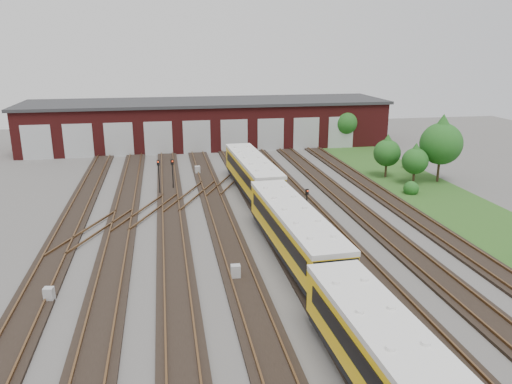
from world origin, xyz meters
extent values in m
plane|color=#464441|center=(0.00, 0.00, 0.00)|extent=(120.00, 120.00, 0.00)
cube|color=black|center=(-14.00, 0.00, 0.09)|extent=(2.40, 70.00, 0.18)
cube|color=brown|center=(-14.72, 0.00, 0.26)|extent=(0.10, 70.00, 0.15)
cube|color=brown|center=(-13.28, 0.00, 0.26)|extent=(0.10, 70.00, 0.15)
cube|color=black|center=(-10.00, 0.00, 0.09)|extent=(2.40, 70.00, 0.18)
cube|color=brown|center=(-10.72, 0.00, 0.26)|extent=(0.10, 70.00, 0.15)
cube|color=brown|center=(-9.28, 0.00, 0.26)|extent=(0.10, 70.00, 0.15)
cube|color=black|center=(-6.00, 0.00, 0.09)|extent=(2.40, 70.00, 0.18)
cube|color=brown|center=(-6.72, 0.00, 0.26)|extent=(0.10, 70.00, 0.15)
cube|color=brown|center=(-5.28, 0.00, 0.26)|extent=(0.10, 70.00, 0.15)
cube|color=black|center=(-2.00, 0.00, 0.09)|extent=(2.40, 70.00, 0.18)
cube|color=brown|center=(-2.72, 0.00, 0.26)|extent=(0.10, 70.00, 0.15)
cube|color=brown|center=(-1.28, 0.00, 0.26)|extent=(0.10, 70.00, 0.15)
cube|color=black|center=(2.00, 0.00, 0.09)|extent=(2.40, 70.00, 0.18)
cube|color=brown|center=(1.28, 0.00, 0.26)|extent=(0.10, 70.00, 0.15)
cube|color=brown|center=(2.72, 0.00, 0.26)|extent=(0.10, 70.00, 0.15)
cube|color=black|center=(6.00, 0.00, 0.09)|extent=(2.40, 70.00, 0.18)
cube|color=brown|center=(5.28, 0.00, 0.26)|extent=(0.10, 70.00, 0.15)
cube|color=brown|center=(6.72, 0.00, 0.26)|extent=(0.10, 70.00, 0.15)
cube|color=black|center=(10.00, 0.00, 0.09)|extent=(2.40, 70.00, 0.18)
cube|color=brown|center=(9.28, 0.00, 0.26)|extent=(0.10, 70.00, 0.15)
cube|color=brown|center=(10.72, 0.00, 0.26)|extent=(0.10, 70.00, 0.15)
cube|color=black|center=(14.00, 0.00, 0.09)|extent=(2.40, 70.00, 0.18)
cube|color=brown|center=(13.28, 0.00, 0.26)|extent=(0.10, 70.00, 0.15)
cube|color=brown|center=(14.72, 0.00, 0.26)|extent=(0.10, 70.00, 0.15)
cube|color=brown|center=(-8.00, 10.00, 0.26)|extent=(5.40, 9.62, 0.15)
cube|color=brown|center=(-4.00, 14.00, 0.26)|extent=(5.40, 9.62, 0.15)
cube|color=brown|center=(0.00, 18.00, 0.26)|extent=(5.40, 9.62, 0.15)
cube|color=brown|center=(-12.00, 6.00, 0.26)|extent=(5.40, 9.62, 0.15)
cube|color=brown|center=(4.00, 22.00, 0.26)|extent=(5.40, 9.62, 0.15)
cube|color=#4E1313|center=(0.00, 40.00, 3.00)|extent=(50.00, 12.00, 6.00)
cube|color=#2A2A2C|center=(0.00, 40.00, 6.15)|extent=(51.00, 12.50, 0.40)
cube|color=#B0B3B5|center=(-22.00, 33.98, 2.20)|extent=(3.60, 0.12, 4.40)
cube|color=#B0B3B5|center=(-17.00, 33.98, 2.20)|extent=(3.60, 0.12, 4.40)
cube|color=#B0B3B5|center=(-12.00, 33.98, 2.20)|extent=(3.60, 0.12, 4.40)
cube|color=#B0B3B5|center=(-7.00, 33.98, 2.20)|extent=(3.60, 0.12, 4.40)
cube|color=#B0B3B5|center=(-2.00, 33.98, 2.20)|extent=(3.60, 0.12, 4.40)
cube|color=#B0B3B5|center=(3.00, 33.98, 2.20)|extent=(3.60, 0.12, 4.40)
cube|color=#B0B3B5|center=(8.00, 33.98, 2.20)|extent=(3.60, 0.12, 4.40)
cube|color=#B0B3B5|center=(13.00, 33.98, 2.20)|extent=(3.60, 0.12, 4.40)
cube|color=#B0B3B5|center=(18.00, 33.98, 2.20)|extent=(3.60, 0.12, 4.40)
cube|color=#1C4617|center=(19.00, 10.00, 0.03)|extent=(8.00, 55.00, 0.05)
cube|color=#E6B90C|center=(2.00, -17.24, 2.04)|extent=(3.16, 15.13, 2.21)
cube|color=silver|center=(2.00, -17.24, 3.29)|extent=(3.26, 15.14, 0.30)
cube|color=black|center=(0.68, -17.29, 2.29)|extent=(0.55, 13.23, 0.85)
cube|color=black|center=(3.32, -17.19, 2.29)|extent=(0.55, 13.23, 0.85)
cube|color=black|center=(2.00, -1.24, 0.63)|extent=(2.86, 15.12, 0.60)
cube|color=#E6B90C|center=(2.00, -1.24, 2.04)|extent=(3.16, 15.13, 2.21)
cube|color=silver|center=(2.00, -1.24, 3.29)|extent=(3.26, 15.14, 0.30)
cube|color=black|center=(0.68, -1.29, 2.29)|extent=(0.55, 13.23, 0.85)
cube|color=black|center=(3.32, -1.19, 2.29)|extent=(0.55, 13.23, 0.85)
cube|color=black|center=(2.00, 14.76, 0.63)|extent=(2.86, 15.12, 0.60)
cube|color=#E6B90C|center=(2.00, 14.76, 2.04)|extent=(3.16, 15.13, 2.21)
cube|color=silver|center=(2.00, 14.76, 3.29)|extent=(3.26, 15.14, 0.30)
cube|color=black|center=(0.68, 14.71, 2.29)|extent=(0.55, 13.23, 0.85)
cube|color=black|center=(3.32, 14.81, 2.29)|extent=(0.55, 13.23, 0.85)
cylinder|color=black|center=(-5.61, 17.08, 1.28)|extent=(0.11, 0.11, 2.55)
cube|color=black|center=(-5.61, 17.08, 2.82)|extent=(0.30, 0.23, 0.53)
sphere|color=#FE330E|center=(-5.61, 16.98, 2.92)|extent=(0.13, 0.13, 0.13)
cylinder|color=black|center=(-6.95, 15.60, 1.44)|extent=(0.10, 0.10, 2.89)
cube|color=black|center=(-6.95, 15.60, 3.15)|extent=(0.26, 0.17, 0.52)
sphere|color=#FE330E|center=(-6.95, 15.50, 3.25)|extent=(0.12, 0.12, 0.12)
cylinder|color=black|center=(2.77, 12.87, 1.34)|extent=(0.09, 0.09, 2.69)
cube|color=black|center=(2.77, 12.87, 2.92)|extent=(0.26, 0.18, 0.47)
sphere|color=#FE330E|center=(2.77, 12.78, 3.02)|extent=(0.11, 0.11, 0.11)
cylinder|color=black|center=(4.86, 5.57, 1.15)|extent=(0.09, 0.09, 2.29)
cube|color=black|center=(4.86, 5.57, 2.52)|extent=(0.27, 0.21, 0.47)
sphere|color=#FE330E|center=(4.86, 5.47, 2.62)|extent=(0.11, 0.11, 0.11)
cube|color=#A1A3A6|center=(-13.09, -4.73, 0.45)|extent=(0.61, 0.53, 0.89)
cube|color=#A1A3A6|center=(-2.77, 22.77, 0.47)|extent=(0.60, 0.51, 0.94)
cube|color=#A1A3A6|center=(-2.37, -3.87, 0.48)|extent=(0.59, 0.49, 0.96)
cube|color=#A1A3A6|center=(2.76, 22.95, 0.43)|extent=(0.61, 0.55, 0.86)
cube|color=#A1A3A6|center=(3.86, 11.68, 0.50)|extent=(0.74, 0.69, 0.99)
cylinder|color=#362618|center=(18.87, 35.00, 0.93)|extent=(0.24, 0.24, 1.87)
sphere|color=#164614|center=(18.87, 35.00, 3.43)|extent=(3.63, 3.63, 3.63)
cone|color=#164614|center=(18.87, 35.00, 4.72)|extent=(3.11, 3.11, 2.60)
cylinder|color=#362618|center=(17.32, 17.63, 0.74)|extent=(0.23, 0.23, 1.49)
sphere|color=#164614|center=(17.32, 17.63, 2.73)|extent=(2.89, 2.89, 2.89)
cone|color=#164614|center=(17.32, 17.63, 3.76)|extent=(2.48, 2.48, 2.07)
cylinder|color=#362618|center=(21.93, 14.90, 1.12)|extent=(0.25, 0.25, 2.23)
sphere|color=#164614|center=(21.93, 14.90, 4.09)|extent=(4.34, 4.34, 4.34)
cone|color=#164614|center=(21.93, 14.90, 5.64)|extent=(3.72, 3.72, 3.10)
cylinder|color=#362618|center=(18.85, 14.29, 0.69)|extent=(0.25, 0.25, 1.37)
sphere|color=#164614|center=(18.85, 14.29, 2.52)|extent=(2.67, 2.67, 2.67)
cone|color=#164614|center=(18.85, 14.29, 3.47)|extent=(2.29, 2.29, 1.91)
sphere|color=#164614|center=(17.06, 11.29, 0.74)|extent=(1.48, 1.48, 1.48)
sphere|color=#164614|center=(21.81, 21.14, 0.68)|extent=(1.36, 1.36, 1.36)
camera|label=1|loc=(-6.29, -31.63, 13.91)|focal=35.00mm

